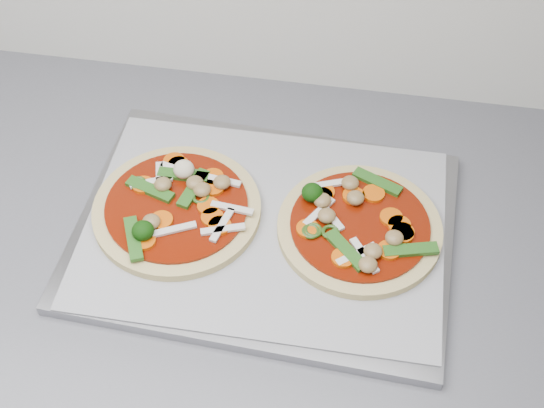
# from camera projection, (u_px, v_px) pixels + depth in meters

# --- Properties ---
(countertop) EXTENTS (3.60, 0.60, 0.04)m
(countertop) POSITION_uv_depth(u_px,v_px,m) (116.00, 255.00, 0.85)
(countertop) COLOR #595960
(countertop) RESTS_ON base_cabinet
(baking_tray) EXTENTS (0.42, 0.32, 0.01)m
(baking_tray) POSITION_uv_depth(u_px,v_px,m) (265.00, 230.00, 0.84)
(baking_tray) COLOR gray
(baking_tray) RESTS_ON countertop
(parchment) EXTENTS (0.39, 0.28, 0.00)m
(parchment) POSITION_uv_depth(u_px,v_px,m) (265.00, 226.00, 0.83)
(parchment) COLOR gray
(parchment) RESTS_ON baking_tray
(pizza_left) EXTENTS (0.22, 0.22, 0.03)m
(pizza_left) POSITION_uv_depth(u_px,v_px,m) (177.00, 206.00, 0.84)
(pizza_left) COLOR tan
(pizza_left) RESTS_ON parchment
(pizza_right) EXTENTS (0.21, 0.21, 0.03)m
(pizza_right) POSITION_uv_depth(u_px,v_px,m) (358.00, 226.00, 0.82)
(pizza_right) COLOR tan
(pizza_right) RESTS_ON parchment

